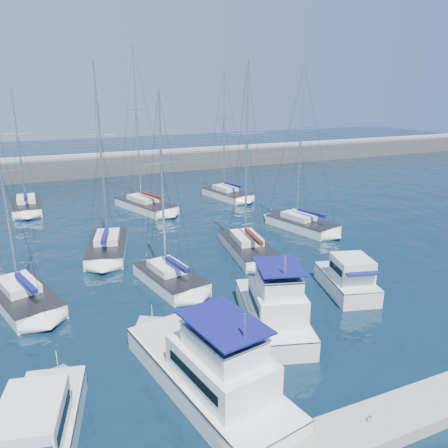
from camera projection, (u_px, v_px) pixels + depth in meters
name	position (u px, v px, depth m)	size (l,w,h in m)	color
ground	(247.00, 313.00, 27.48)	(220.00, 220.00, 0.00)	black
breakwater	(107.00, 167.00, 72.62)	(160.00, 6.00, 4.45)	#424244
dock	(369.00, 428.00, 17.78)	(40.00, 2.20, 0.60)	gray
dock_cleat_centre	(370.00, 419.00, 17.66)	(0.16, 0.16, 0.25)	silver
motor_yacht_port_outer	(39.00, 435.00, 16.58)	(4.16, 7.46, 3.20)	silver
motor_yacht_port_inner	(211.00, 374.00, 19.83)	(5.29, 10.94, 4.69)	white
motor_yacht_stbd_inner	(274.00, 311.00, 25.48)	(5.36, 8.60, 4.69)	white
motor_yacht_stbd_outer	(348.00, 280.00, 29.95)	(4.06, 5.95, 3.20)	silver
sailboat_mid_a	(22.00, 297.00, 28.52)	(5.17, 8.09, 13.84)	white
sailboat_mid_b	(108.00, 247.00, 37.56)	(4.90, 8.43, 15.96)	silver
sailboat_mid_c	(170.00, 278.00, 31.37)	(4.14, 6.93, 13.95)	white
sailboat_mid_d	(248.00, 247.00, 37.41)	(4.32, 8.62, 16.19)	silver
sailboat_mid_e	(302.00, 224.00, 43.93)	(4.85, 7.94, 16.02)	silver
sailboat_back_a	(27.00, 206.00, 50.77)	(3.11, 7.82, 13.91)	white
sailboat_back_b	(145.00, 205.00, 50.98)	(5.89, 9.35, 18.31)	silver
sailboat_back_c	(227.00, 194.00, 56.45)	(4.60, 7.76, 16.12)	white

